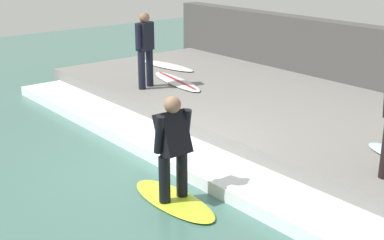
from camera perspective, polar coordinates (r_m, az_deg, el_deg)
The scene contains 9 objects.
ground_plane at distance 8.60m, azimuth -3.35°, elevation -5.29°, with size 28.00×28.00×0.00m, color #426B60.
concrete_ledge at distance 10.59m, azimuth 10.82°, elevation 0.31°, with size 4.40×11.90×0.44m, color slate.
back_wall at distance 12.35m, azimuth 18.44°, elevation 5.42°, with size 0.50×12.50×1.74m, color #474442.
wave_foam_crest at distance 8.85m, azimuth -0.65°, elevation -3.86°, with size 0.99×11.31×0.20m, color silver.
surfboard_riding at distance 7.56m, azimuth -1.97°, elevation -8.54°, with size 0.61×1.64×0.06m.
surfer_riding at distance 7.21m, azimuth -2.05°, elevation -2.49°, with size 0.56×0.42×1.48m.
surfer_waiting_near at distance 11.54m, azimuth -5.03°, elevation 7.87°, with size 0.52×0.34×1.62m.
surfboard_waiting_near at distance 12.10m, azimuth -1.66°, elevation 4.15°, with size 0.84×2.09×0.07m.
surfboard_spare at distance 13.69m, azimuth -2.72°, elevation 5.83°, with size 0.65×1.90×0.06m.
Camera 1 is at (-4.57, -6.40, 3.46)m, focal length 50.00 mm.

